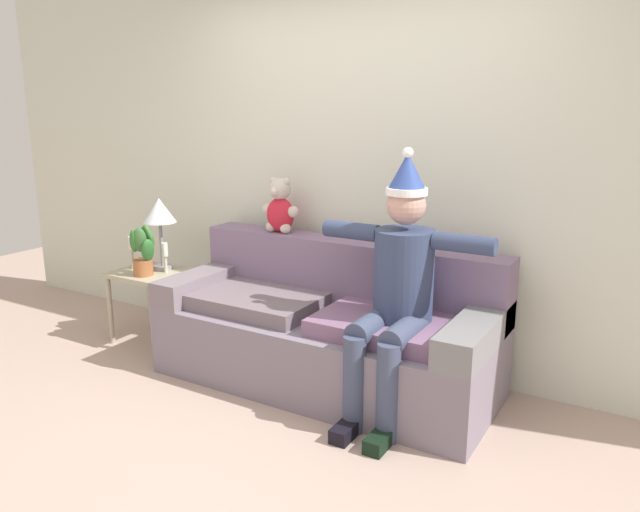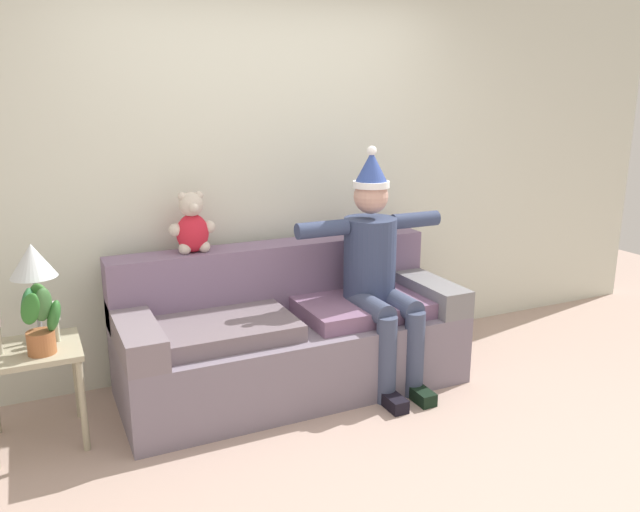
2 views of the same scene
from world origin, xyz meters
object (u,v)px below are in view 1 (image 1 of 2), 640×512
side_table (149,283)px  table_lamp (160,214)px  potted_plant (142,249)px  candle_short (165,254)px  couch (328,330)px  person_seated (397,285)px  teddy_bear (280,208)px  candle_tall (132,248)px

side_table → table_lamp: 0.53m
potted_plant → candle_short: potted_plant is taller
couch → potted_plant: size_ratio=5.74×
person_seated → potted_plant: (-1.98, -0.00, -0.04)m
table_lamp → candle_short: bearing=-32.3°
side_table → candle_short: bearing=16.1°
person_seated → side_table: bearing=177.2°
table_lamp → potted_plant: bearing=-88.8°
couch → teddy_bear: bearing=154.4°
teddy_bear → table_lamp: teddy_bear is taller
teddy_bear → person_seated: bearing=-21.6°
side_table → candle_tall: size_ratio=2.17×
person_seated → candle_tall: (-2.18, 0.08, -0.07)m
teddy_bear → candle_short: 0.95m
table_lamp → candle_short: 0.30m
candle_tall → side_table: bearing=8.2°
teddy_bear → table_lamp: bearing=-165.7°
couch → person_seated: (0.54, -0.17, 0.43)m
table_lamp → candle_tall: (-0.20, -0.11, -0.26)m
side_table → candle_short: candle_short is taller
person_seated → potted_plant: person_seated is taller
couch → candle_short: 1.41m
person_seated → potted_plant: bearing=-179.9°
side_table → potted_plant: (0.06, -0.10, 0.29)m
couch → candle_tall: 1.68m
teddy_bear → candle_tall: teddy_bear is taller
person_seated → table_lamp: 2.00m
person_seated → candle_tall: person_seated is taller
candle_tall → candle_short: 0.28m
teddy_bear → side_table: bearing=-161.5°
person_seated → table_lamp: person_seated is taller
person_seated → side_table: (-2.04, 0.10, -0.32)m
teddy_bear → side_table: 1.19m
candle_tall → potted_plant: bearing=-22.7°
side_table → table_lamp: bearing=58.0°
teddy_bear → potted_plant: 1.05m
teddy_bear → candle_tall: size_ratio=1.52×
person_seated → potted_plant: 1.98m
potted_plant → person_seated: bearing=0.1°
candle_tall → table_lamp: bearing=29.7°
side_table → candle_tall: (-0.14, -0.02, 0.25)m
side_table → teddy_bear: bearing=18.5°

